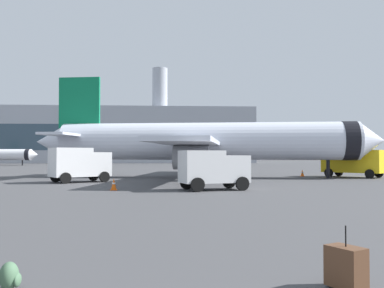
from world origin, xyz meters
The scene contains 9 objects.
airplane_at_gate centered at (4.13, 41.39, 3.66)m, with size 35.67×32.35×10.50m.
service_truck centered at (-7.13, 34.53, 1.61)m, with size 5.23×4.44×2.90m.
fuel_truck centered at (19.42, 40.93, 1.77)m, with size 5.88×5.99×3.20m.
cargo_van centered at (3.21, 25.84, 1.45)m, with size 4.77×3.30×2.60m.
safety_cone_near centered at (-3.30, 26.17, 0.39)m, with size 0.44×0.44×0.79m.
safety_cone_mid centered at (14.84, 43.11, 0.36)m, with size 0.44×0.44×0.72m.
rolling_suitcase centered at (3.10, 4.95, 0.39)m, with size 0.65×0.75×1.10m.
traveller_backpack centered at (-2.67, 5.32, 0.23)m, with size 0.36×0.40×0.48m.
terminal_building centered at (-15.07, 123.65, 8.00)m, with size 81.64×16.92×27.70m.
Camera 1 is at (-0.04, -2.31, 2.32)m, focal length 40.31 mm.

